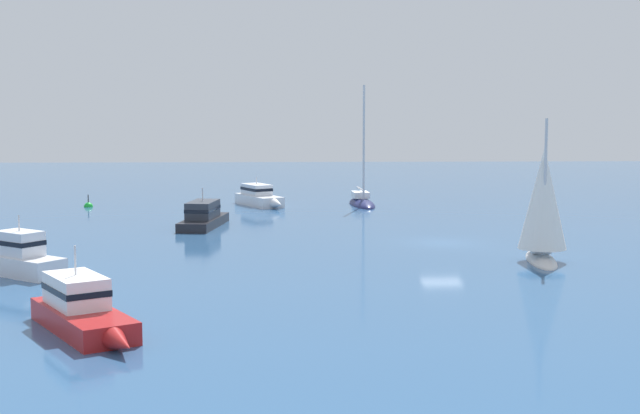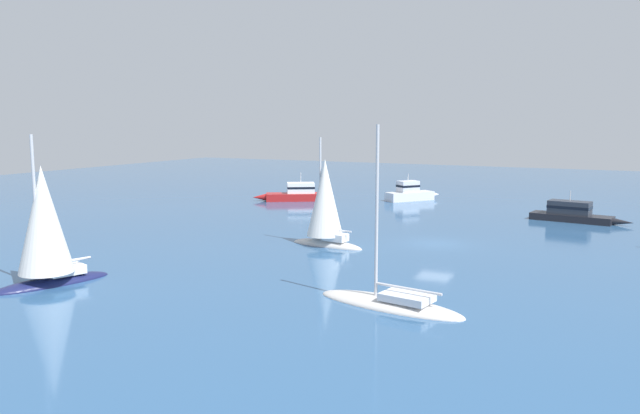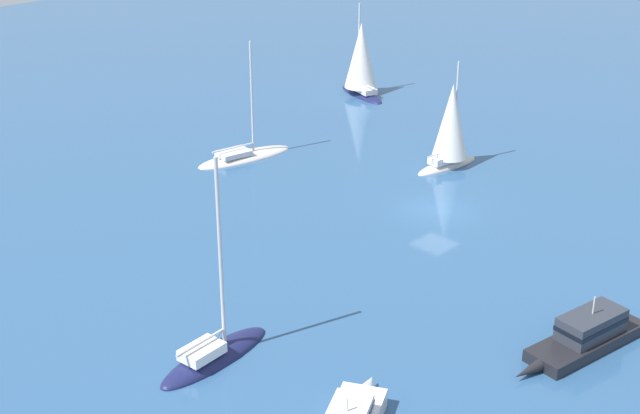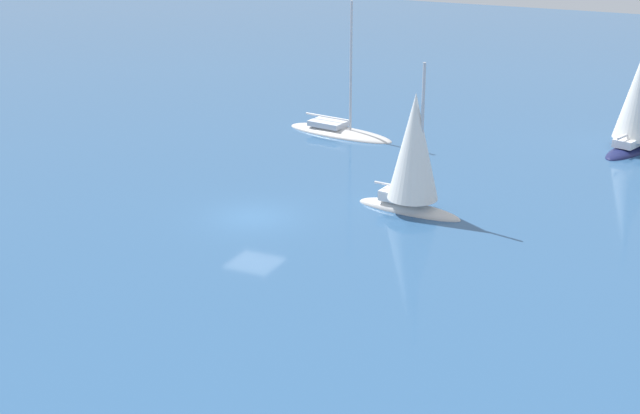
% 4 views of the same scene
% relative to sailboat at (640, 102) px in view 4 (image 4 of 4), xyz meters
% --- Properties ---
extents(ground_plane, '(162.03, 162.03, 0.00)m').
position_rel_sailboat_xyz_m(ground_plane, '(15.81, 20.97, -3.03)').
color(ground_plane, '#2D5684').
extents(sailboat, '(3.76, 6.75, 8.69)m').
position_rel_sailboat_xyz_m(sailboat, '(0.00, 0.00, 0.00)').
color(sailboat, '#191E4C').
rests_on(sailboat, ground).
extents(yacht, '(5.94, 2.91, 8.24)m').
position_rel_sailboat_xyz_m(yacht, '(8.88, 16.71, -0.15)').
color(yacht, silver).
rests_on(yacht, ground).
extents(sloop, '(8.20, 3.63, 9.22)m').
position_rel_sailboat_xyz_m(sloop, '(18.32, 4.65, -2.92)').
color(sloop, silver).
rests_on(sloop, ground).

